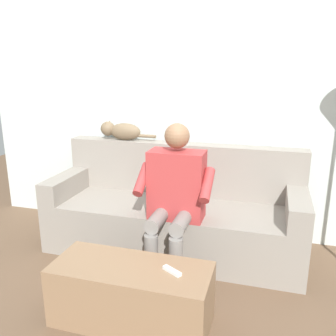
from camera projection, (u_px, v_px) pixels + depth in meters
ground_plane at (148, 294)px, 2.57m from camera, size 8.00×8.00×0.00m
back_wall at (188, 101)px, 3.31m from camera, size 4.18×0.06×2.53m
couch at (175, 214)px, 3.16m from camera, size 2.17×0.77×0.90m
coffee_table at (132, 294)px, 2.24m from camera, size 0.99×0.41×0.39m
person_solo_seated at (175, 193)px, 2.68m from camera, size 0.57×0.51×1.17m
cat_on_backrest at (121, 131)px, 3.37m from camera, size 0.55×0.13×0.17m
remote_white at (172, 271)px, 2.12m from camera, size 0.13×0.10×0.02m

